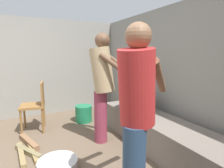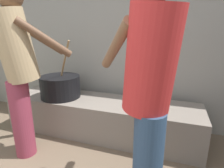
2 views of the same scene
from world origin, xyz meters
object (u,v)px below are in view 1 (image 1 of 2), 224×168
object	(u,v)px
bucket_green_plastic	(84,113)
cook_in_tan_shirt	(102,81)
chair_brown_wood	(36,104)
metal_mixing_bowl	(58,165)
cooking_pot_main	(136,102)
cook_in_red_shirt	(136,107)

from	to	relation	value
bucket_green_plastic	cook_in_tan_shirt	bearing A→B (deg)	-0.70
chair_brown_wood	metal_mixing_bowl	bearing A→B (deg)	4.10
bucket_green_plastic	chair_brown_wood	bearing A→B (deg)	-86.91
metal_mixing_bowl	cooking_pot_main	bearing A→B (deg)	105.68
cook_in_red_shirt	metal_mixing_bowl	bearing A→B (deg)	-148.66
chair_brown_wood	bucket_green_plastic	xyz separation A→B (m)	(-0.05, 0.89, -0.33)
cook_in_red_shirt	metal_mixing_bowl	world-z (taller)	cook_in_red_shirt
cooking_pot_main	chair_brown_wood	xyz separation A→B (m)	(-0.97, -1.47, -0.09)
cook_in_red_shirt	chair_brown_wood	size ratio (longest dim) A/B	1.84
cooking_pot_main	bucket_green_plastic	distance (m)	1.24
cook_in_tan_shirt	chair_brown_wood	world-z (taller)	cook_in_tan_shirt
cook_in_red_shirt	cook_in_tan_shirt	distance (m)	1.30
bucket_green_plastic	metal_mixing_bowl	distance (m)	1.61
cooking_pot_main	chair_brown_wood	bearing A→B (deg)	-123.29
bucket_green_plastic	cook_in_red_shirt	bearing A→B (deg)	-6.84
metal_mixing_bowl	chair_brown_wood	bearing A→B (deg)	-175.90
cook_in_red_shirt	metal_mixing_bowl	xyz separation A→B (m)	(-0.85, -0.52, -0.87)
cook_in_red_shirt	cook_in_tan_shirt	bearing A→B (deg)	168.50
chair_brown_wood	metal_mixing_bowl	size ratio (longest dim) A/B	1.86
cooking_pot_main	cook_in_tan_shirt	world-z (taller)	cook_in_tan_shirt
cook_in_tan_shirt	bucket_green_plastic	size ratio (longest dim) A/B	4.99
chair_brown_wood	cooking_pot_main	bearing A→B (deg)	56.71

